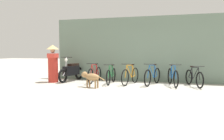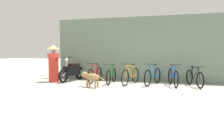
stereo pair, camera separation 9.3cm
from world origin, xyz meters
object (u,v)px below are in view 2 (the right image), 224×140
Objects in this scene: bicycle_3 at (153,76)px; bicycle_5 at (194,78)px; bicycle_2 at (131,76)px; stray_dog at (91,77)px; bicycle_1 at (111,76)px; bicycle_0 at (95,74)px; bicycle_4 at (173,77)px; person_in_robes at (53,62)px; motorcycle at (72,71)px.

bicycle_3 is 1.57m from bicycle_5.
bicycle_2 reaches higher than stray_dog.
bicycle_1 is at bearing -76.01° from bicycle_2.
bicycle_0 is 1.03× the size of bicycle_3.
bicycle_3 reaches higher than bicycle_1.
stray_dog is at bearing -80.74° from bicycle_4.
stray_dog is (-1.26, -1.17, 0.04)m from bicycle_2.
bicycle_3 is 1.08× the size of bicycle_5.
bicycle_0 is 1.05× the size of person_in_robes.
bicycle_1 is at bearing -160.51° from person_in_robes.
motorcycle is 1.78× the size of stray_dog.
bicycle_3 reaches higher than bicycle_0.
motorcycle is at bearing -105.92° from bicycle_4.
bicycle_4 is 0.79m from bicycle_5.
bicycle_2 is 0.89m from bicycle_3.
person_in_robes reaches higher than motorcycle.
motorcycle is at bearing -100.31° from bicycle_1.
person_in_robes is (-1.77, -0.43, 0.53)m from bicycle_0.
bicycle_0 is 1.90m from person_in_robes.
bicycle_0 is at bearing -81.96° from bicycle_2.
bicycle_0 is at bearing -59.14° from stray_dog.
person_in_robes is at bearing -69.33° from bicycle_3.
bicycle_2 reaches higher than bicycle_0.
bicycle_0 is 1.36m from stray_dog.
bicycle_5 is (2.45, 0.18, -0.03)m from bicycle_2.
bicycle_1 is 1.53× the size of stray_dog.
motorcycle is (-3.63, 0.13, 0.10)m from bicycle_3.
bicycle_1 is 0.97× the size of bicycle_3.
bicycle_4 is (1.66, 0.09, -0.00)m from bicycle_2.
person_in_robes is at bearing -104.42° from bicycle_5.
stray_dog is (-2.92, -1.26, 0.05)m from bicycle_4.
motorcycle is at bearing -95.52° from bicycle_0.
stray_dog is 2.33m from person_in_robes.
motorcycle is at bearing -126.65° from person_in_robes.
motorcycle is at bearing -81.58° from bicycle_2.
motorcycle reaches higher than bicycle_2.
bicycle_3 is at bearing 95.81° from motorcycle.
bicycle_4 is 0.85× the size of motorcycle.
bicycle_1 is at bearing -105.61° from bicycle_5.
bicycle_3 is at bearing -132.55° from stray_dog.
bicycle_4 is 3.19m from stray_dog.
bicycle_4 is at bearing 106.42° from bicycle_2.
bicycle_5 is (3.26, 0.19, -0.01)m from bicycle_1.
bicycle_0 is at bearing -153.00° from person_in_robes.
bicycle_5 reaches higher than stray_dog.
bicycle_0 is at bearing -105.03° from bicycle_4.
bicycle_1 is at bearing -70.66° from bicycle_3.
bicycle_3 reaches higher than bicycle_4.
person_in_robes is at bearing -87.06° from bicycle_1.
bicycle_0 reaches higher than bicycle_5.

